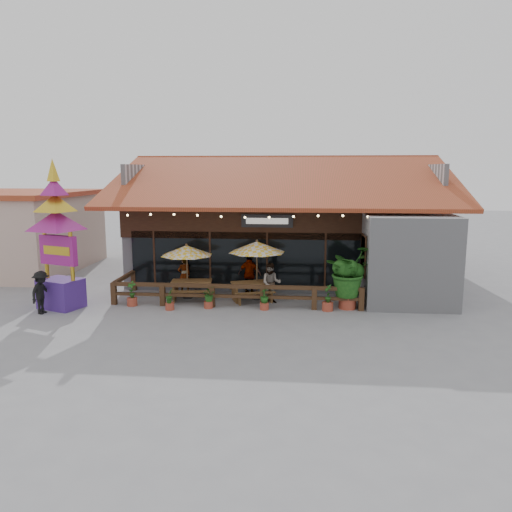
# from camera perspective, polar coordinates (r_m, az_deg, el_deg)

# --- Properties ---
(ground) EXTENTS (100.00, 100.00, 0.00)m
(ground) POSITION_cam_1_polar(r_m,az_deg,el_deg) (20.09, 2.31, -5.62)
(ground) COLOR gray
(ground) RESTS_ON ground
(restaurant_building) EXTENTS (15.50, 14.73, 6.09)m
(restaurant_building) POSITION_cam_1_polar(r_m,az_deg,el_deg) (26.15, 3.68, 2.89)
(restaurant_building) COLOR #B2B2B7
(restaurant_building) RESTS_ON ground
(patio_railing) EXTENTS (10.00, 2.60, 0.92)m
(patio_railing) POSITION_cam_1_polar(r_m,az_deg,el_deg) (19.92, -4.22, -3.95)
(patio_railing) COLOR #432818
(patio_railing) RESTS_ON ground
(neighbor_building) EXTENTS (8.40, 8.40, 4.22)m
(neighbor_building) POSITION_cam_1_polar(r_m,az_deg,el_deg) (30.13, -26.80, 2.64)
(neighbor_building) COLOR #C3A894
(neighbor_building) RESTS_ON ground
(umbrella_left) EXTENTS (2.74, 2.74, 2.33)m
(umbrella_left) POSITION_cam_1_polar(r_m,az_deg,el_deg) (20.93, -7.93, 0.61)
(umbrella_left) COLOR brown
(umbrella_left) RESTS_ON ground
(umbrella_right) EXTENTS (2.93, 2.93, 2.52)m
(umbrella_right) POSITION_cam_1_polar(r_m,az_deg,el_deg) (20.58, 0.10, 1.01)
(umbrella_right) COLOR brown
(umbrella_right) RESTS_ON ground
(picnic_table_left) EXTENTS (1.82, 1.63, 0.80)m
(picnic_table_left) POSITION_cam_1_polar(r_m,az_deg,el_deg) (21.03, -7.35, -3.48)
(picnic_table_left) COLOR brown
(picnic_table_left) RESTS_ON ground
(picnic_table_right) EXTENTS (2.03, 1.90, 0.79)m
(picnic_table_right) POSITION_cam_1_polar(r_m,az_deg,el_deg) (20.63, -0.49, -3.68)
(picnic_table_right) COLOR brown
(picnic_table_right) RESTS_ON ground
(thai_sign_tower) EXTENTS (2.93, 2.93, 6.21)m
(thai_sign_tower) POSITION_cam_1_polar(r_m,az_deg,el_deg) (20.56, -21.84, 3.35)
(thai_sign_tower) COLOR #43227D
(thai_sign_tower) RESTS_ON ground
(tropical_plant) EXTENTS (2.41, 2.40, 2.52)m
(tropical_plant) POSITION_cam_1_polar(r_m,az_deg,el_deg) (19.59, 10.52, -1.84)
(tropical_plant) COLOR #993C29
(tropical_plant) RESTS_ON ground
(diner_a) EXTENTS (0.70, 0.67, 1.62)m
(diner_a) POSITION_cam_1_polar(r_m,az_deg,el_deg) (22.02, -8.21, -2.18)
(diner_a) COLOR #372011
(diner_a) RESTS_ON ground
(diner_b) EXTENTS (0.81, 0.63, 1.65)m
(diner_b) POSITION_cam_1_polar(r_m,az_deg,el_deg) (20.21, 1.74, -3.11)
(diner_b) COLOR #372011
(diner_b) RESTS_ON ground
(diner_c) EXTENTS (1.11, 0.67, 1.77)m
(diner_c) POSITION_cam_1_polar(r_m,az_deg,el_deg) (21.65, -0.72, -2.07)
(diner_c) COLOR #372011
(diner_c) RESTS_ON ground
(pedestrian) EXTENTS (0.76, 1.13, 1.63)m
(pedestrian) POSITION_cam_1_polar(r_m,az_deg,el_deg) (20.37, -23.31, -3.84)
(pedestrian) COLOR black
(pedestrian) RESTS_ON ground
(planter_a) EXTENTS (0.41, 0.41, 0.99)m
(planter_a) POSITION_cam_1_polar(r_m,az_deg,el_deg) (20.49, -14.00, -4.40)
(planter_a) COLOR #993C29
(planter_a) RESTS_ON ground
(planter_b) EXTENTS (0.35, 0.38, 0.85)m
(planter_b) POSITION_cam_1_polar(r_m,az_deg,el_deg) (19.60, -9.84, -5.00)
(planter_b) COLOR #993C29
(planter_b) RESTS_ON ground
(planter_c) EXTENTS (0.66, 0.68, 0.85)m
(planter_c) POSITION_cam_1_polar(r_m,az_deg,el_deg) (19.60, -5.48, -4.61)
(planter_c) COLOR #993C29
(planter_c) RESTS_ON ground
(planter_d) EXTENTS (0.44, 0.44, 0.84)m
(planter_d) POSITION_cam_1_polar(r_m,az_deg,el_deg) (19.32, 0.97, -4.99)
(planter_d) COLOR #993C29
(planter_d) RESTS_ON ground
(planter_e) EXTENTS (0.42, 0.43, 1.04)m
(planter_e) POSITION_cam_1_polar(r_m,az_deg,el_deg) (19.37, 8.20, -4.96)
(planter_e) COLOR #993C29
(planter_e) RESTS_ON ground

